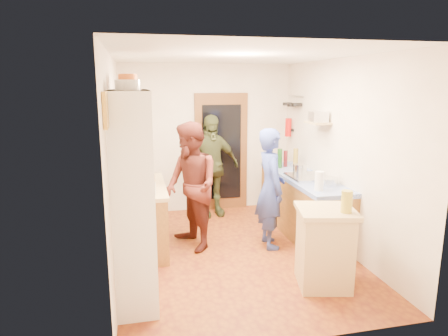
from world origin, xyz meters
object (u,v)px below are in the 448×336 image
object	(u,v)px
hutch_body	(133,196)
person_left	(191,186)
right_counter_base	(302,206)
person_hob	(273,189)
person_back	(211,166)
island_base	(324,250)

from	to	relation	value
hutch_body	person_left	size ratio (longest dim) A/B	1.24
right_counter_base	hutch_body	bearing A→B (deg)	-152.53
hutch_body	person_hob	bearing A→B (deg)	25.52
person_back	person_hob	bearing A→B (deg)	-78.19
person_hob	person_back	size ratio (longest dim) A/B	0.95
person_left	person_back	bearing A→B (deg)	140.23
right_counter_base	person_hob	bearing A→B (deg)	-147.04
right_counter_base	person_left	size ratio (longest dim) A/B	1.24
person_back	hutch_body	bearing A→B (deg)	-127.13
person_back	person_left	bearing A→B (deg)	-120.97
right_counter_base	person_left	distance (m)	1.80
person_left	island_base	bearing A→B (deg)	24.26
right_counter_base	person_left	bearing A→B (deg)	-174.46
person_left	person_back	size ratio (longest dim) A/B	1.01
island_base	hutch_body	bearing A→B (deg)	171.77
hutch_body	island_base	distance (m)	2.20
right_counter_base	island_base	xyz separation A→B (m)	(-0.43, -1.60, 0.01)
hutch_body	person_back	bearing A→B (deg)	61.98
person_hob	person_left	world-z (taller)	person_left
island_base	person_hob	world-z (taller)	person_hob
hutch_body	person_back	world-z (taller)	hutch_body
right_counter_base	person_hob	world-z (taller)	person_hob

